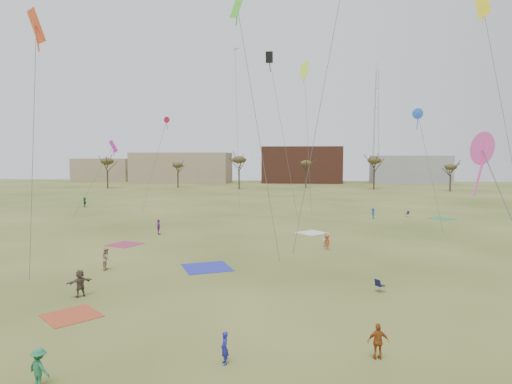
# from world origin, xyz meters

# --- Properties ---
(ground) EXTENTS (260.00, 260.00, 0.00)m
(ground) POSITION_xyz_m (0.00, 0.00, 0.00)
(ground) COLOR #3D4E18
(ground) RESTS_ON ground
(flyer_near_center) EXTENTS (1.16, 0.91, 1.57)m
(flyer_near_center) POSITION_xyz_m (-5.85, -14.76, 0.79)
(flyer_near_center) COLOR #26734A
(flyer_near_center) RESTS_ON ground
(flyer_near_right) EXTENTS (0.52, 0.62, 1.43)m
(flyer_near_right) POSITION_xyz_m (0.98, -12.14, 0.72)
(flyer_near_right) COLOR #22239C
(flyer_near_right) RESTS_ON ground
(spectator_fore_a) EXTENTS (0.98, 0.48, 1.61)m
(spectator_fore_a) POSITION_xyz_m (7.68, -11.00, 0.81)
(spectator_fore_a) COLOR #A24C1B
(spectator_fore_a) RESTS_ON ground
(spectator_fore_b) EXTENTS (0.85, 0.98, 1.73)m
(spectator_fore_b) POSITION_xyz_m (-10.95, 2.70, 0.86)
(spectator_fore_b) COLOR tan
(spectator_fore_b) RESTS_ON ground
(spectator_fore_c) EXTENTS (1.50, 1.56, 1.77)m
(spectator_fore_c) POSITION_xyz_m (-9.74, -3.95, 0.88)
(spectator_fore_c) COLOR brown
(spectator_fore_c) RESTS_ON ground
(flyer_mid_b) EXTENTS (1.03, 1.13, 1.53)m
(flyer_mid_b) POSITION_xyz_m (6.84, 11.99, 0.76)
(flyer_mid_b) COLOR #C54F24
(flyer_mid_b) RESTS_ON ground
(spectator_mid_d) EXTENTS (0.88, 1.11, 1.76)m
(spectator_mid_d) POSITION_xyz_m (-11.79, 18.32, 0.88)
(spectator_mid_d) COLOR #893E95
(spectator_mid_d) RESTS_ON ground
(spectator_mid_e) EXTENTS (0.89, 0.88, 1.45)m
(spectator_mid_e) POSITION_xyz_m (6.81, 13.19, 0.72)
(spectator_mid_e) COLOR silver
(spectator_mid_e) RESTS_ON ground
(flyer_far_a) EXTENTS (1.31, 1.63, 1.74)m
(flyer_far_a) POSITION_xyz_m (-33.40, 43.84, 0.87)
(flyer_far_a) COLOR #246E34
(flyer_far_a) RESTS_ON ground
(flyer_far_c) EXTENTS (0.78, 1.10, 1.55)m
(flyer_far_c) POSITION_xyz_m (14.69, 33.87, 0.77)
(flyer_far_c) COLOR #2347A0
(flyer_far_c) RESTS_ON ground
(blanket_red) EXTENTS (3.86, 3.86, 0.03)m
(blanket_red) POSITION_xyz_m (-8.57, -7.26, 0.00)
(blanket_red) COLOR #BD4625
(blanket_red) RESTS_ON ground
(blanket_blue) EXTENTS (4.78, 4.78, 0.03)m
(blanket_blue) POSITION_xyz_m (-3.20, 4.07, 0.00)
(blanket_blue) COLOR #292FB2
(blanket_blue) RESTS_ON ground
(blanket_cream) EXTENTS (4.22, 4.22, 0.03)m
(blanket_cream) POSITION_xyz_m (5.68, 21.14, 0.00)
(blanket_cream) COLOR silver
(blanket_cream) RESTS_ON ground
(blanket_plum) EXTENTS (3.78, 3.78, 0.03)m
(blanket_plum) POSITION_xyz_m (-13.47, 12.47, 0.00)
(blanket_plum) COLOR #A13154
(blanket_plum) RESTS_ON ground
(blanket_olive) EXTENTS (4.34, 4.34, 0.03)m
(blanket_olive) POSITION_xyz_m (24.60, 34.90, 0.00)
(blanket_olive) COLOR #318753
(blanket_olive) RESTS_ON ground
(camp_chair_center) EXTENTS (0.74, 0.73, 0.87)m
(camp_chair_center) POSITION_xyz_m (9.52, -1.03, 0.26)
(camp_chair_center) COLOR #151438
(camp_chair_center) RESTS_ON ground
(camp_chair_right) EXTENTS (0.69, 0.67, 0.87)m
(camp_chair_right) POSITION_xyz_m (20.02, 36.31, 0.26)
(camp_chair_right) COLOR #19163D
(camp_chair_right) RESTS_ON ground
(kites_aloft) EXTENTS (62.36, 57.98, 26.83)m
(kites_aloft) POSITION_xyz_m (-0.34, 27.19, 21.23)
(kites_aloft) COLOR #EC491B
(kites_aloft) RESTS_ON ground
(tree_line) EXTENTS (117.44, 49.32, 8.91)m
(tree_line) POSITION_xyz_m (-2.85, 79.12, 7.09)
(tree_line) COLOR #3A2B1E
(tree_line) RESTS_ON ground
(building_tan) EXTENTS (32.00, 14.00, 10.00)m
(building_tan) POSITION_xyz_m (-35.00, 115.00, 5.00)
(building_tan) COLOR #937F60
(building_tan) RESTS_ON ground
(building_brick) EXTENTS (26.00, 16.00, 12.00)m
(building_brick) POSITION_xyz_m (5.00, 120.00, 6.00)
(building_brick) COLOR brown
(building_brick) RESTS_ON ground
(building_grey) EXTENTS (24.00, 12.00, 9.00)m
(building_grey) POSITION_xyz_m (40.00, 118.00, 4.50)
(building_grey) COLOR gray
(building_grey) RESTS_ON ground
(building_tan_west) EXTENTS (20.00, 12.00, 8.00)m
(building_tan_west) POSITION_xyz_m (-65.00, 122.00, 4.00)
(building_tan_west) COLOR #937F60
(building_tan_west) RESTS_ON ground
(radio_tower) EXTENTS (1.51, 1.72, 41.00)m
(radio_tower) POSITION_xyz_m (30.00, 125.00, 19.21)
(radio_tower) COLOR #9EA3A8
(radio_tower) RESTS_ON ground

